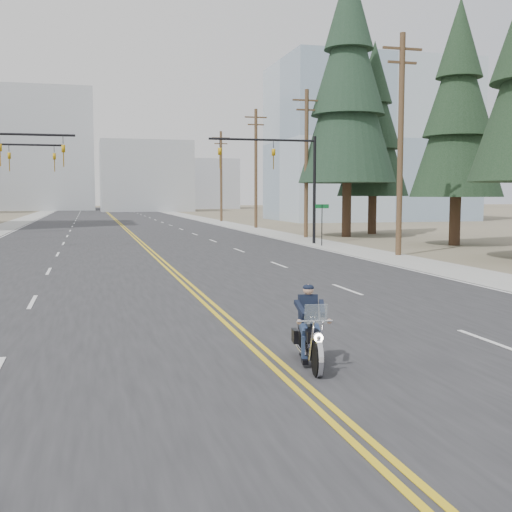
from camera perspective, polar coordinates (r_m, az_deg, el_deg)
The scene contains 19 objects.
ground_plane at distance 9.06m, azimuth 8.12°, elevation -15.10°, with size 400.00×400.00×0.00m, color #776D56.
road at distance 77.95m, azimuth -12.15°, elevation 2.95°, with size 20.00×200.00×0.01m, color #303033.
sidewalk_left at distance 78.31m, azimuth -20.60°, elevation 2.74°, with size 3.00×200.00×0.01m, color #A5A5A0.
sidewalk_right at distance 79.28m, azimuth -3.81°, elevation 3.10°, with size 3.00×200.00×0.01m, color #A5A5A0.
traffic_mast_right at distance 41.71m, azimuth 2.59°, elevation 7.82°, with size 7.10×0.26×7.00m.
street_sign at distance 40.39m, azimuth 5.89°, elevation 3.43°, with size 0.90×0.06×2.62m.
utility_pole_b at distance 34.75m, azimuth 12.73°, elevation 9.92°, with size 2.20×0.30×11.50m.
utility_pole_c at distance 48.53m, azimuth 4.50°, elevation 8.41°, with size 2.20×0.30×11.00m.
utility_pole_d at distance 62.90m, azimuth -0.01°, elevation 7.96°, with size 2.20×0.30×11.50m.
utility_pole_e at distance 79.45m, azimuth -3.12°, elevation 7.23°, with size 2.20×0.30×11.00m.
glass_building at distance 85.73m, azimuth 9.94°, elevation 9.89°, with size 24.00×16.00×20.00m, color #9EB5CC.
haze_bldg_b at distance 133.35m, azimuth -9.78°, elevation 6.96°, with size 18.00×14.00×14.00m, color #ADB2B7.
haze_bldg_c at distance 125.66m, azimuth 5.65°, elevation 8.03°, with size 16.00×12.00×18.00m, color #B7BCC6.
haze_bldg_d at distance 148.40m, azimuth -18.13°, elevation 8.93°, with size 20.00×15.00×26.00m, color #ADB2B7.
haze_bldg_e at distance 160.36m, azimuth -4.44°, elevation 6.39°, with size 14.00×14.00×12.00m, color #B7BCC6.
motorcyclist at distance 11.95m, azimuth 4.87°, elevation -6.27°, with size 0.83×1.93×1.51m, color black, non-canonical shape.
conifer_mid at distance 43.10m, azimuth 17.54°, elevation 12.71°, with size 5.78×5.78×15.40m.
conifer_tall at distance 50.51m, azimuth 8.20°, elevation 15.27°, with size 7.44×7.44×20.68m.
conifer_far at distance 54.18m, azimuth 10.42°, elevation 11.45°, with size 5.83×5.83×15.62m.
Camera 1 is at (-3.31, -7.82, 3.16)m, focal length 45.00 mm.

